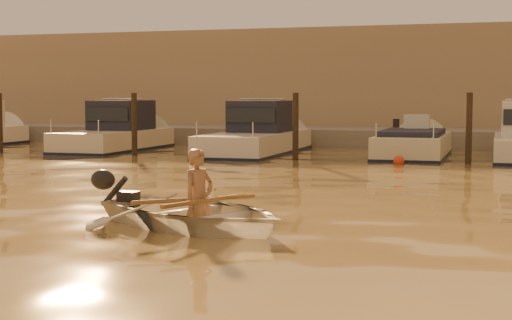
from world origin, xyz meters
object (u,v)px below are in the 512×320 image
(person, at_px, (199,199))
(dinghy, at_px, (194,213))
(moored_boat_3, at_px, (413,150))
(moored_boat_1, at_px, (114,132))
(moored_boat_2, at_px, (256,135))
(waterfront_building, at_px, (372,85))

(person, bearing_deg, dinghy, 90.00)
(person, bearing_deg, moored_boat_3, 18.42)
(dinghy, bearing_deg, moored_boat_1, 55.67)
(person, height_order, moored_boat_2, moored_boat_2)
(moored_boat_2, bearing_deg, moored_boat_1, 180.00)
(moored_boat_1, xyz_separation_m, waterfront_building, (7.36, 11.00, 1.77))
(person, height_order, moored_boat_1, moored_boat_1)
(waterfront_building, bearing_deg, person, -86.53)
(person, relative_size, moored_boat_3, 0.25)
(moored_boat_2, bearing_deg, moored_boat_3, 0.00)
(moored_boat_3, bearing_deg, waterfront_building, 105.49)
(moored_boat_2, bearing_deg, dinghy, -76.16)
(dinghy, xyz_separation_m, moored_boat_3, (1.59, 14.48, 0.01))
(person, relative_size, moored_boat_2, 0.20)
(moored_boat_2, xyz_separation_m, waterfront_building, (2.11, 11.00, 1.77))
(moored_boat_1, height_order, moored_boat_2, same)
(moored_boat_2, distance_m, waterfront_building, 11.34)
(dinghy, distance_m, moored_boat_1, 16.96)
(person, bearing_deg, waterfront_building, 27.79)
(moored_boat_2, bearing_deg, waterfront_building, 79.14)
(dinghy, bearing_deg, person, -90.00)
(moored_boat_1, height_order, waterfront_building, waterfront_building)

